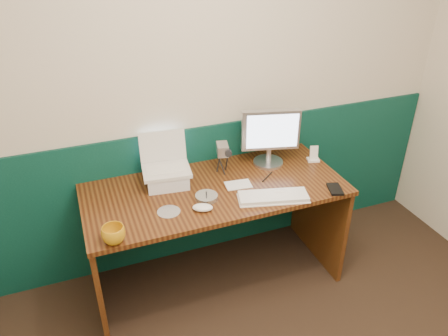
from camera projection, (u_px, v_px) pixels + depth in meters
name	position (u px, v px, depth m)	size (l,w,h in m)	color
back_wall	(207.00, 89.00, 2.75)	(3.50, 0.04, 2.50)	beige
wainscot	(209.00, 190.00, 3.12)	(3.48, 0.02, 1.00)	#062D2A
desk	(216.00, 236.00, 2.87)	(1.60, 0.70, 0.75)	#331509
laptop_riser	(167.00, 178.00, 2.69)	(0.25, 0.21, 0.09)	silver
laptop	(165.00, 155.00, 2.61)	(0.29, 0.22, 0.24)	silver
monitor	(269.00, 138.00, 2.85)	(0.38, 0.11, 0.38)	silver
keyboard	(273.00, 197.00, 2.57)	(0.41, 0.14, 0.02)	white
mouse_right	(280.00, 193.00, 2.60)	(0.11, 0.07, 0.04)	white
mouse_left	(203.00, 208.00, 2.46)	(0.12, 0.07, 0.04)	white
mug	(114.00, 235.00, 2.21)	(0.12, 0.12, 0.10)	#C58A12
camcorder	(222.00, 157.00, 2.79)	(0.10, 0.14, 0.22)	#A5A5A9
cd_spindle	(207.00, 197.00, 2.56)	(0.13, 0.13, 0.03)	#AEB7BE
cd_loose_a	(169.00, 212.00, 2.46)	(0.13, 0.13, 0.00)	#B4B8C5
pen	(267.00, 177.00, 2.78)	(0.01, 0.01, 0.13)	black
papers	(238.00, 185.00, 2.70)	(0.16, 0.11, 0.00)	silver
dock	(313.00, 160.00, 2.97)	(0.08, 0.06, 0.01)	white
music_player	(314.00, 153.00, 2.95)	(0.05, 0.01, 0.09)	white
pda	(335.00, 189.00, 2.65)	(0.08, 0.13, 0.02)	black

